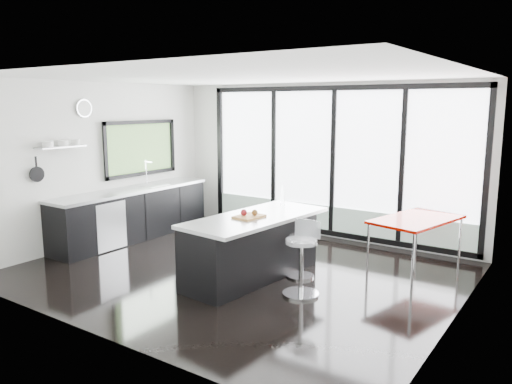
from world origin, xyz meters
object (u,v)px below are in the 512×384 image
Objects in this scene: island at (252,246)px; red_table at (415,244)px; bar_stool_near at (301,267)px; bar_stool_far at (301,256)px.

red_table is (1.77, 1.68, -0.08)m from island.
bar_stool_far is at bearing 119.38° from bar_stool_near.
red_table is at bearing 37.51° from bar_stool_far.
bar_stool_near is at bearing -12.01° from island.
bar_stool_far is (-0.34, 0.60, -0.06)m from bar_stool_near.
bar_stool_near is at bearing -69.06° from bar_stool_far.
island is 1.60× the size of red_table.
red_table is (0.88, 1.87, 0.01)m from bar_stool_near.
bar_stool_near is 2.07m from red_table.
bar_stool_far is at bearing 36.51° from island.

